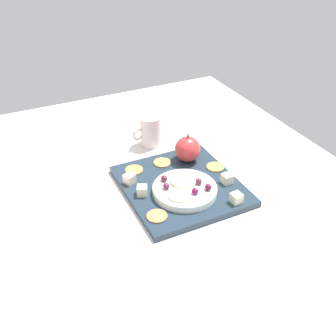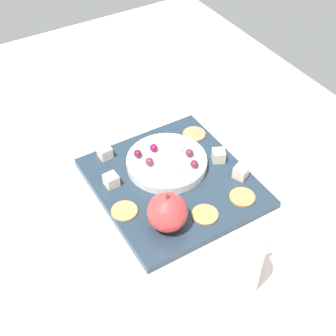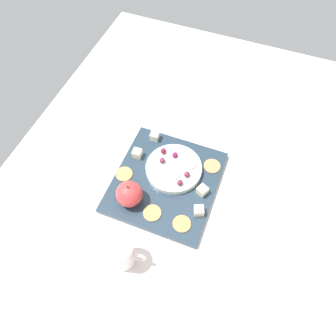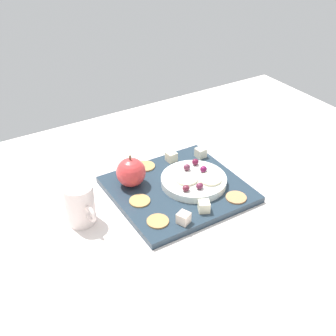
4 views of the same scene
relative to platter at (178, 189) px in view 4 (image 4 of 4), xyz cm
name	(u,v)px [view 4 (image 4 of 4)]	position (x,y,z in cm)	size (l,w,h in cm)	color
table	(190,197)	(3.29, -1.05, -3.25)	(142.97, 102.21, 4.79)	silver
platter	(178,189)	(0.00, 0.00, 0.00)	(32.22, 29.94, 1.70)	#243542
serving_dish	(194,181)	(4.19, -0.98, 1.81)	(16.88, 16.88, 1.91)	white
apple_whole	(131,172)	(-9.59, 7.05, 4.61)	(7.51, 7.51, 7.51)	#D33839
apple_stem	(130,158)	(-9.59, 7.05, 8.97)	(0.50, 0.50, 1.20)	brown
cheese_cube_0	(184,218)	(-6.35, -12.40, 2.16)	(2.61, 2.61, 2.61)	#F9E1C9
cheese_cube_1	(204,206)	(0.06, -11.37, 2.16)	(2.61, 2.61, 2.61)	beige
cheese_cube_2	(171,157)	(5.11, 11.37, 2.16)	(2.61, 2.61, 2.61)	#F6E8C0
cheese_cube_3	(201,153)	(13.30, 8.90, 2.16)	(2.61, 2.61, 2.61)	#ECE5C5
cracker_0	(158,221)	(-11.25, -9.17, 1.05)	(5.13, 5.13, 0.40)	#B1834D
cracker_1	(140,201)	(-11.19, -0.35, 1.05)	(5.13, 5.13, 0.40)	tan
cracker_2	(146,166)	(-2.52, 12.40, 1.05)	(5.13, 5.13, 0.40)	#A88550
cracker_3	(236,197)	(9.67, -11.52, 1.05)	(5.13, 5.13, 0.40)	tan
grape_0	(203,169)	(7.85, -0.05, 3.58)	(1.87, 1.69, 1.62)	maroon
grape_1	(195,162)	(7.91, 3.76, 3.64)	(1.87, 1.69, 1.75)	maroon
grape_2	(186,188)	(-0.66, -4.71, 3.56)	(1.87, 1.69, 1.59)	maroon
grape_3	(187,167)	(4.57, 2.83, 3.62)	(1.87, 1.69, 1.71)	#652A40
grape_4	(200,186)	(2.70, -5.67, 3.56)	(1.87, 1.69, 1.59)	maroon
apple_slice_0	(187,180)	(1.95, -1.21, 3.06)	(5.51, 5.51, 0.60)	beige
apple_slice_1	(210,179)	(7.04, -4.22, 3.06)	(5.51, 5.51, 0.60)	beige
cup	(80,204)	(-25.26, 2.09, 4.11)	(6.87, 10.05, 9.91)	silver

